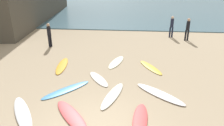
# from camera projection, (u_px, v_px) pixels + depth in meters

# --- Properties ---
(ocean_water) EXTENTS (120.00, 40.00, 0.08)m
(ocean_water) POSITION_uv_depth(u_px,v_px,m) (127.00, 7.00, 38.70)
(ocean_water) COLOR #426675
(ocean_water) RESTS_ON ground_plane
(surfboard_0) EXTENTS (0.72, 2.01, 0.08)m
(surfboard_0) POSITION_uv_depth(u_px,v_px,m) (140.00, 119.00, 7.27)
(surfboard_0) COLOR #E14D4D
(surfboard_0) RESTS_ON ground_plane
(surfboard_1) EXTENTS (2.23, 2.11, 0.09)m
(surfboard_1) POSITION_uv_depth(u_px,v_px,m) (160.00, 94.00, 8.90)
(surfboard_1) COLOR white
(surfboard_1) RESTS_ON ground_plane
(surfboard_2) EXTENTS (0.86, 2.55, 0.08)m
(surfboard_2) POSITION_uv_depth(u_px,v_px,m) (62.00, 66.00, 11.86)
(surfboard_2) COLOR gold
(surfboard_2) RESTS_ON ground_plane
(surfboard_3) EXTENTS (1.99, 2.17, 0.06)m
(surfboard_3) POSITION_uv_depth(u_px,v_px,m) (66.00, 90.00, 9.25)
(surfboard_3) COLOR #4395D9
(surfboard_3) RESTS_ON ground_plane
(surfboard_4) EXTENTS (1.47, 1.88, 0.06)m
(surfboard_4) POSITION_uv_depth(u_px,v_px,m) (99.00, 79.00, 10.28)
(surfboard_4) COLOR silver
(surfboard_4) RESTS_ON ground_plane
(surfboard_5) EXTENTS (1.14, 2.28, 0.06)m
(surfboard_5) POSITION_uv_depth(u_px,v_px,m) (116.00, 62.00, 12.40)
(surfboard_5) COLOR #E9E9C6
(surfboard_5) RESTS_ON ground_plane
(surfboard_6) EXTENTS (1.94, 2.39, 0.09)m
(surfboard_6) POSITION_uv_depth(u_px,v_px,m) (23.00, 113.00, 7.59)
(surfboard_6) COLOR silver
(surfboard_6) RESTS_ON ground_plane
(surfboard_7) EXTENTS (1.43, 2.19, 0.07)m
(surfboard_7) POSITION_uv_depth(u_px,v_px,m) (151.00, 67.00, 11.64)
(surfboard_7) COLOR yellow
(surfboard_7) RESTS_ON ground_plane
(surfboard_8) EXTENTS (1.96, 2.18, 0.08)m
(surfboard_8) POSITION_uv_depth(u_px,v_px,m) (72.00, 116.00, 7.46)
(surfboard_8) COLOR #E45155
(surfboard_8) RESTS_ON ground_plane
(surfboard_9) EXTENTS (1.11, 2.38, 0.08)m
(surfboard_9) POSITION_uv_depth(u_px,v_px,m) (113.00, 95.00, 8.79)
(surfboard_9) COLOR white
(surfboard_9) RESTS_ON ground_plane
(beachgoer_near) EXTENTS (0.35, 0.35, 1.78)m
(beachgoer_near) POSITION_uv_depth(u_px,v_px,m) (49.00, 34.00, 14.99)
(beachgoer_near) COLOR black
(beachgoer_near) RESTS_ON ground_plane
(beachgoer_mid) EXTENTS (0.34, 0.29, 1.86)m
(beachgoer_mid) POSITION_uv_depth(u_px,v_px,m) (172.00, 25.00, 17.54)
(beachgoer_mid) COLOR #191E33
(beachgoer_mid) RESTS_ON ground_plane
(beachgoer_far) EXTENTS (0.34, 0.31, 1.85)m
(beachgoer_far) POSITION_uv_depth(u_px,v_px,m) (188.00, 28.00, 16.59)
(beachgoer_far) COLOR black
(beachgoer_far) RESTS_ON ground_plane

